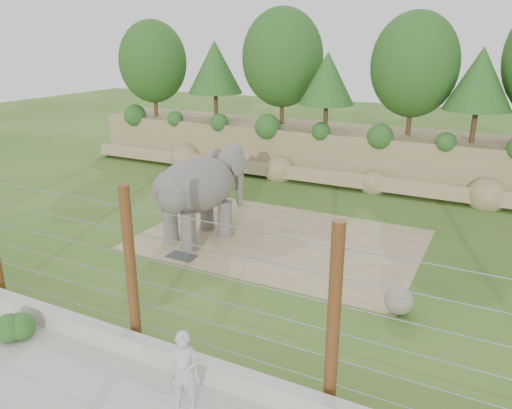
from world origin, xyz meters
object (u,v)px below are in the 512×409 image
at_px(stone_ball, 399,300).
at_px(barrier_fence, 131,267).
at_px(zookeeper, 184,371).
at_px(elephant, 197,197).

xyz_separation_m(stone_ball, barrier_fence, (-5.50, -4.20, 1.59)).
distance_m(stone_ball, zookeeper, 6.41).
distance_m(elephant, stone_ball, 8.09).
height_order(elephant, stone_ball, elephant).
bearing_deg(zookeeper, stone_ball, 42.07).
bearing_deg(barrier_fence, stone_ball, 37.37).
distance_m(elephant, barrier_fence, 6.60).
bearing_deg(elephant, zookeeper, -40.86).
distance_m(elephant, zookeeper, 8.97).
bearing_deg(elephant, barrier_fence, -52.63).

